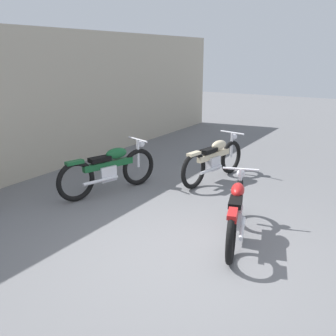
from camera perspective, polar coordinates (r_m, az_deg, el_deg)
name	(u,v)px	position (r m, az deg, el deg)	size (l,w,h in m)	color
ground_plane	(180,254)	(5.15, 1.84, -12.62)	(40.00, 40.00, 0.00)	slate
motorcycle_green	(110,169)	(7.21, -8.69, -0.16)	(2.02, 0.86, 0.94)	black
motorcycle_red	(236,211)	(5.43, 10.09, -6.37)	(1.88, 0.78, 0.87)	black
motorcycle_cream	(214,159)	(7.88, 6.88, 1.28)	(2.03, 0.61, 0.92)	black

